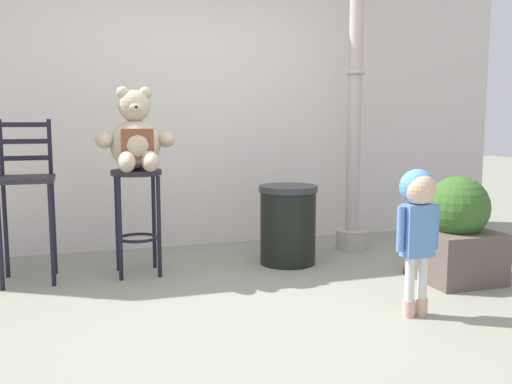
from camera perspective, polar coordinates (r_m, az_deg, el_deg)
name	(u,v)px	position (r m, az deg, el deg)	size (l,w,h in m)	color
ground_plane	(250,311)	(3.61, -0.64, -12.01)	(24.00, 24.00, 0.00)	gray
building_wall	(184,77)	(5.48, -7.29, 11.55)	(6.70, 0.30, 3.20)	silver
bar_stool_with_teddy	(137,201)	(4.42, -12.00, -0.85)	(0.39, 0.39, 0.82)	#24212A
teddy_bear	(136,140)	(4.34, -12.13, 5.22)	(0.59, 0.53, 0.63)	#BAA88D
child_walking	(418,210)	(3.52, 16.13, -1.80)	(0.29, 0.23, 0.91)	#CFA394
trash_bin	(288,224)	(4.69, 3.26, -3.30)	(0.49, 0.49, 0.66)	black
lamppost	(354,130)	(5.19, 9.94, 6.21)	(0.29, 0.29, 2.79)	#A9A299
bar_chair_empty	(26,189)	(4.45, -22.33, 0.31)	(0.40, 0.40, 1.20)	#24212A
planter_with_shrub	(457,233)	(4.44, 19.71, -3.95)	(0.55, 0.55, 0.79)	brown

